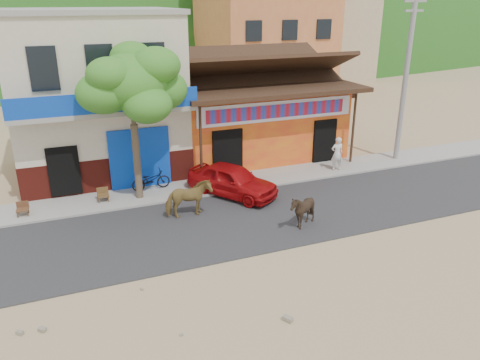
% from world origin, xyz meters
% --- Properties ---
extents(ground, '(120.00, 120.00, 0.00)m').
position_xyz_m(ground, '(0.00, 0.00, 0.00)').
color(ground, '#9E825B').
rests_on(ground, ground).
extents(road, '(60.00, 5.00, 0.04)m').
position_xyz_m(road, '(0.00, 2.50, 0.02)').
color(road, '#28282B').
rests_on(road, ground).
extents(sidewalk, '(60.00, 2.00, 0.12)m').
position_xyz_m(sidewalk, '(0.00, 6.00, 0.06)').
color(sidewalk, gray).
rests_on(sidewalk, ground).
extents(dance_club, '(8.00, 6.00, 3.60)m').
position_xyz_m(dance_club, '(2.00, 10.00, 1.80)').
color(dance_club, orange).
rests_on(dance_club, ground).
extents(cafe_building, '(7.00, 6.00, 7.00)m').
position_xyz_m(cafe_building, '(-5.50, 10.00, 3.50)').
color(cafe_building, beige).
rests_on(cafe_building, ground).
extents(apartment_front, '(9.00, 9.00, 12.00)m').
position_xyz_m(apartment_front, '(9.00, 24.00, 6.00)').
color(apartment_front, '#CC723F').
rests_on(apartment_front, ground).
extents(apartment_rear, '(8.00, 8.00, 10.00)m').
position_xyz_m(apartment_rear, '(18.00, 30.00, 5.00)').
color(apartment_rear, tan).
rests_on(apartment_rear, ground).
extents(tree, '(3.00, 3.00, 6.00)m').
position_xyz_m(tree, '(-4.60, 5.80, 3.12)').
color(tree, '#2D721E').
rests_on(tree, sidewalk).
extents(utility_pole, '(0.24, 0.24, 8.00)m').
position_xyz_m(utility_pole, '(8.20, 6.00, 4.12)').
color(utility_pole, gray).
rests_on(utility_pole, sidewalk).
extents(cow_tan, '(1.69, 0.80, 1.41)m').
position_xyz_m(cow_tan, '(-3.21, 3.48, 0.74)').
color(cow_tan, olive).
rests_on(cow_tan, road).
extents(cow_dark, '(1.35, 1.25, 1.26)m').
position_xyz_m(cow_dark, '(0.26, 1.21, 0.67)').
color(cow_dark, black).
rests_on(cow_dark, road).
extents(red_car, '(3.44, 4.02, 1.30)m').
position_xyz_m(red_car, '(-1.00, 4.80, 0.69)').
color(red_car, '#A70B0E').
rests_on(red_car, road).
extents(scooter, '(1.63, 0.64, 0.84)m').
position_xyz_m(scooter, '(-4.00, 6.44, 0.54)').
color(scooter, black).
rests_on(scooter, sidewalk).
extents(pedestrian, '(0.63, 0.46, 1.58)m').
position_xyz_m(pedestrian, '(4.50, 5.65, 0.91)').
color(pedestrian, white).
rests_on(pedestrian, sidewalk).
extents(cafe_chair_left, '(0.45, 0.45, 0.91)m').
position_xyz_m(cafe_chair_left, '(-8.90, 5.69, 0.58)').
color(cafe_chair_left, '#522E1B').
rests_on(cafe_chair_left, sidewalk).
extents(cafe_chair_right, '(0.45, 0.45, 0.95)m').
position_xyz_m(cafe_chair_right, '(-6.00, 5.94, 0.59)').
color(cafe_chair_right, '#4D2F19').
rests_on(cafe_chair_right, sidewalk).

